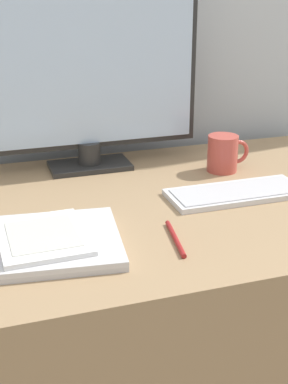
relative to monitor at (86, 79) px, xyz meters
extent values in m
cube|color=#997A56|center=(-0.04, -0.26, -0.58)|extent=(1.49, 0.71, 0.72)
cube|color=#262626|center=(0.00, 0.00, -0.22)|extent=(0.20, 0.11, 0.01)
cylinder|color=#262626|center=(0.00, 0.00, -0.18)|extent=(0.06, 0.06, 0.06)
cube|color=#262626|center=(0.00, 0.00, 0.02)|extent=(0.56, 0.01, 0.38)
cube|color=#ADC6E5|center=(0.00, -0.01, 0.02)|extent=(0.53, 0.01, 0.35)
cube|color=silver|center=(0.27, -0.28, -0.22)|extent=(0.31, 0.12, 0.01)
cube|color=#B7B7BC|center=(0.27, -0.29, -0.21)|extent=(0.28, 0.10, 0.00)
cube|color=#BCBCC1|center=(-0.20, -0.40, -0.22)|extent=(0.35, 0.27, 0.01)
cube|color=silver|center=(-0.20, -0.40, -0.21)|extent=(0.35, 0.27, 0.01)
cube|color=white|center=(-0.17, -0.40, -0.20)|extent=(0.16, 0.19, 0.01)
cube|color=beige|center=(-0.17, -0.40, -0.19)|extent=(0.12, 0.14, 0.00)
cylinder|color=#B7473D|center=(0.31, -0.13, -0.18)|extent=(0.07, 0.07, 0.09)
torus|color=#B7473D|center=(0.35, -0.13, -0.18)|extent=(0.06, 0.01, 0.06)
cylinder|color=maroon|center=(0.06, -0.45, -0.22)|extent=(0.03, 0.14, 0.01)
camera|label=1|loc=(-0.27, -1.26, 0.23)|focal=50.00mm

